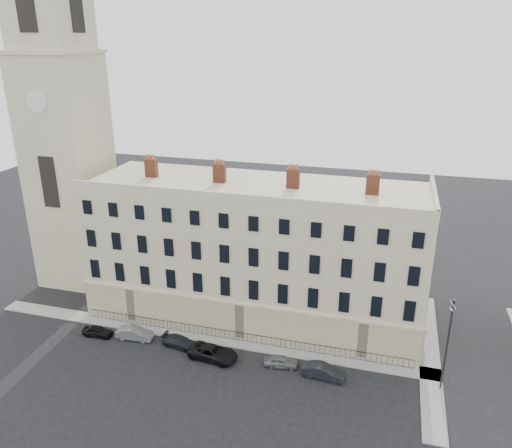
# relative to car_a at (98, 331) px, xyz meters

# --- Properties ---
(ground) EXTENTS (160.00, 160.00, 0.00)m
(ground) POSITION_rel_car_a_xyz_m (20.59, -2.29, -0.55)
(ground) COLOR black
(ground) RESTS_ON ground
(terrace) EXTENTS (36.22, 12.22, 17.00)m
(terrace) POSITION_rel_car_a_xyz_m (14.62, 9.67, 6.95)
(terrace) COLOR beige
(terrace) RESTS_ON ground
(church_tower) EXTENTS (8.00, 8.13, 44.00)m
(church_tower) POSITION_rel_car_a_xyz_m (-9.41, 11.70, 18.11)
(church_tower) COLOR beige
(church_tower) RESTS_ON ground
(pavement_terrace) EXTENTS (48.00, 2.00, 0.12)m
(pavement_terrace) POSITION_rel_car_a_xyz_m (10.59, 2.71, -0.49)
(pavement_terrace) COLOR gray
(pavement_terrace) RESTS_ON ground
(pavement_east_return) EXTENTS (2.00, 24.00, 0.12)m
(pavement_east_return) POSITION_rel_car_a_xyz_m (33.59, 5.71, -0.49)
(pavement_east_return) COLOR gray
(pavement_east_return) RESTS_ON ground
(railings) EXTENTS (35.00, 0.04, 0.96)m
(railings) POSITION_rel_car_a_xyz_m (14.59, 3.11, 0.00)
(railings) COLOR black
(railings) RESTS_ON ground
(car_a) EXTENTS (3.26, 1.40, 1.10)m
(car_a) POSITION_rel_car_a_xyz_m (0.00, 0.00, 0.00)
(car_a) COLOR black
(car_a) RESTS_ON ground
(car_b) EXTENTS (4.00, 1.62, 1.29)m
(car_b) POSITION_rel_car_a_xyz_m (4.07, 0.58, 0.10)
(car_b) COLOR slate
(car_b) RESTS_ON ground
(car_c) EXTENTS (4.11, 2.17, 1.13)m
(car_c) POSITION_rel_car_a_xyz_m (9.19, 0.53, 0.02)
(car_c) COLOR black
(car_c) RESTS_ON ground
(car_d) EXTENTS (5.12, 2.78, 1.36)m
(car_d) POSITION_rel_car_a_xyz_m (13.10, -0.44, 0.13)
(car_d) COLOR black
(car_d) RESTS_ON ground
(car_e) EXTENTS (3.42, 1.68, 1.12)m
(car_e) POSITION_rel_car_a_xyz_m (19.80, 0.18, 0.01)
(car_e) COLOR slate
(car_e) RESTS_ON ground
(car_f) EXTENTS (4.06, 1.68, 1.31)m
(car_f) POSITION_rel_car_a_xyz_m (23.94, -0.37, 0.10)
(car_f) COLOR black
(car_f) RESTS_ON ground
(streetlamp) EXTENTS (0.60, 1.94, 9.10)m
(streetlamp) POSITION_rel_car_a_xyz_m (34.31, 0.77, 4.49)
(streetlamp) COLOR #2D2E32
(streetlamp) RESTS_ON ground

